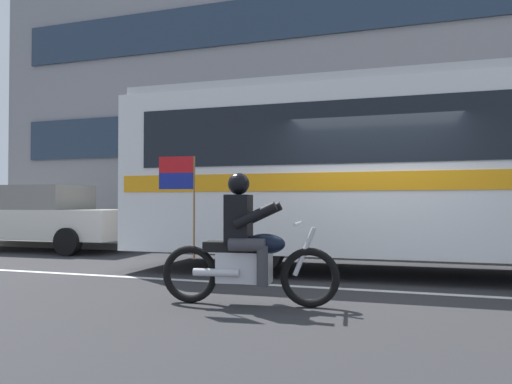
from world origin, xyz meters
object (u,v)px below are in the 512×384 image
Objects in this scene: transit_bus at (510,161)px; parked_sedan_curbside at (42,217)px; motorcycle_with_rider at (246,248)px; fire_hydrant at (416,233)px.

parked_sedan_curbside is at bearing 172.46° from transit_bus.
motorcycle_with_rider reaches higher than parked_sedan_curbside.
fire_hydrant is (1.87, 6.18, -0.15)m from motorcycle_with_rider.
transit_bus is 17.06× the size of fire_hydrant.
transit_bus reaches higher than motorcycle_with_rider.
parked_sedan_curbside is 6.20× the size of fire_hydrant.
transit_bus is 5.86× the size of motorcycle_with_rider.
transit_bus is at bearing -7.54° from parked_sedan_curbside.
motorcycle_with_rider is 6.46m from fire_hydrant.
motorcycle_with_rider is 2.91× the size of fire_hydrant.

